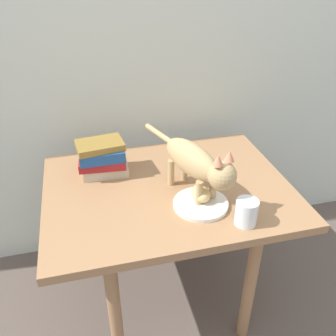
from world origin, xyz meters
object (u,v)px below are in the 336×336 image
Objects in this scene: bread_roll at (201,193)px; candle_jar at (246,213)px; plate at (201,204)px; cat at (197,163)px; side_table at (168,203)px; book_stack at (103,158)px.

bread_roll is 0.94× the size of candle_jar.
plate is 0.16m from candle_jar.
cat is 0.23m from candle_jar.
cat is (0.08, -0.07, 0.21)m from side_table.
book_stack is (-0.29, 0.22, -0.07)m from cat.
cat reaches higher than book_stack.
book_stack is at bearing 136.05° from plate.
side_table is 10.26× the size of candle_jar.
cat is 2.45× the size of book_stack.
plate is 2.16× the size of candle_jar.
cat is at bearing -42.87° from side_table.
bread_roll is (0.00, 0.01, 0.03)m from plate.
candle_jar reaches higher than side_table.
cat reaches higher than candle_jar.
cat is 0.37m from book_stack.
cat is at bearing 89.67° from plate.
book_stack is at bearing 142.70° from cat.
bread_roll is at bearing 74.25° from plate.
plate is 0.40× the size of cat.
book_stack reaches higher than plate.
bread_roll is 0.10m from cat.
plate is at bearing -105.75° from bread_roll.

